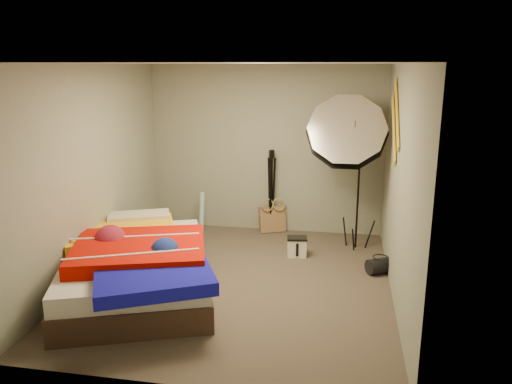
% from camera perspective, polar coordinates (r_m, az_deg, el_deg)
% --- Properties ---
extents(floor, '(4.00, 4.00, 0.00)m').
position_cam_1_polar(floor, '(5.97, -1.99, -10.24)').
color(floor, '#4E433B').
rests_on(floor, ground).
extents(ceiling, '(4.00, 4.00, 0.00)m').
position_cam_1_polar(ceiling, '(5.43, -2.22, 14.50)').
color(ceiling, silver).
rests_on(ceiling, wall_back).
extents(wall_back, '(3.50, 0.00, 3.50)m').
position_cam_1_polar(wall_back, '(7.50, 1.14, 4.87)').
color(wall_back, gray).
rests_on(wall_back, floor).
extents(wall_front, '(3.50, 0.00, 3.50)m').
position_cam_1_polar(wall_front, '(3.72, -8.65, -5.24)').
color(wall_front, gray).
rests_on(wall_front, floor).
extents(wall_left, '(0.00, 4.00, 4.00)m').
position_cam_1_polar(wall_left, '(6.18, -18.19, 2.09)').
color(wall_left, gray).
rests_on(wall_left, floor).
extents(wall_right, '(0.00, 4.00, 4.00)m').
position_cam_1_polar(wall_right, '(5.48, 16.08, 0.76)').
color(wall_right, gray).
rests_on(wall_right, floor).
extents(tote_bag, '(0.43, 0.31, 0.41)m').
position_cam_1_polar(tote_bag, '(7.63, 1.87, -3.11)').
color(tote_bag, '#9F7B55').
rests_on(tote_bag, floor).
extents(wrapping_roll, '(0.08, 0.18, 0.63)m').
position_cam_1_polar(wrapping_roll, '(7.57, -6.23, -2.40)').
color(wrapping_roll, '#53AFCA').
rests_on(wrapping_roll, floor).
extents(camera_case, '(0.27, 0.21, 0.24)m').
position_cam_1_polar(camera_case, '(6.71, 4.69, -6.33)').
color(camera_case, white).
rests_on(camera_case, floor).
extents(duffel_bag, '(0.37, 0.33, 0.19)m').
position_cam_1_polar(duffel_bag, '(6.35, 13.97, -8.19)').
color(duffel_bag, black).
rests_on(duffel_bag, floor).
extents(wall_stripe_upper, '(0.02, 0.91, 0.78)m').
position_cam_1_polar(wall_stripe_upper, '(5.96, 15.80, 8.66)').
color(wall_stripe_upper, gold).
rests_on(wall_stripe_upper, wall_right).
extents(wall_stripe_lower, '(0.02, 0.91, 0.78)m').
position_cam_1_polar(wall_stripe_lower, '(6.23, 15.47, 7.05)').
color(wall_stripe_lower, gold).
rests_on(wall_stripe_lower, wall_right).
extents(bed, '(2.26, 2.61, 0.64)m').
position_cam_1_polar(bed, '(5.76, -13.47, -8.10)').
color(bed, '#402B21').
rests_on(bed, floor).
extents(photo_umbrella, '(1.30, 0.99, 2.24)m').
position_cam_1_polar(photo_umbrella, '(6.66, 10.35, 6.53)').
color(photo_umbrella, black).
rests_on(photo_umbrella, floor).
extents(camera_tripod, '(0.09, 0.09, 1.27)m').
position_cam_1_polar(camera_tripod, '(7.48, 1.76, 0.73)').
color(camera_tripod, black).
rests_on(camera_tripod, floor).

